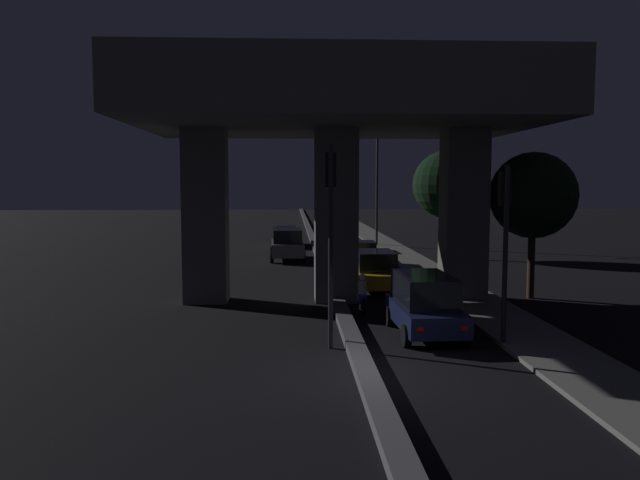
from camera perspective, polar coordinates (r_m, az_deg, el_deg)
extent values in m
plane|color=black|center=(15.34, 4.11, -12.27)|extent=(200.00, 200.00, 0.00)
cube|color=#4C4C51|center=(49.77, -0.62, -0.04)|extent=(0.52, 126.00, 0.26)
cube|color=#5B5956|center=(43.36, 6.77, -0.92)|extent=(2.38, 126.00, 0.12)
cube|color=#5B5956|center=(24.61, -10.40, 2.19)|extent=(1.65, 1.50, 6.73)
cube|color=#5B5956|center=(25.31, 12.98, 2.22)|extent=(1.65, 1.50, 6.73)
cube|color=#5B5956|center=(24.44, 1.46, 2.25)|extent=(1.65, 1.50, 6.73)
cube|color=#5B5956|center=(24.63, 1.48, 12.67)|extent=(15.19, 10.57, 2.19)
cube|color=#333335|center=(24.88, 1.49, 16.20)|extent=(15.19, 0.40, 0.90)
cylinder|color=black|center=(17.20, 0.99, -0.74)|extent=(0.14, 0.14, 5.65)
cube|color=black|center=(17.29, 0.96, 6.42)|extent=(0.30, 0.28, 0.95)
sphere|color=black|center=(17.45, 0.93, 7.38)|extent=(0.18, 0.18, 0.18)
sphere|color=black|center=(17.44, 0.93, 6.41)|extent=(0.18, 0.18, 0.18)
sphere|color=green|center=(17.44, 0.93, 5.43)|extent=(0.18, 0.18, 0.18)
cylinder|color=black|center=(18.20, 16.58, -1.46)|extent=(0.14, 0.14, 5.13)
cube|color=black|center=(18.26, 16.54, 4.50)|extent=(0.30, 0.28, 0.95)
sphere|color=black|center=(18.40, 16.41, 5.43)|extent=(0.18, 0.18, 0.18)
sphere|color=black|center=(18.40, 16.39, 4.51)|extent=(0.18, 0.18, 0.18)
sphere|color=green|center=(18.41, 16.37, 3.59)|extent=(0.18, 0.18, 0.18)
cylinder|color=#2D2D30|center=(46.40, 5.23, 4.84)|extent=(0.18, 0.18, 8.79)
cylinder|color=#2D2D30|center=(46.45, 4.00, 10.09)|extent=(2.05, 0.10, 0.10)
ellipsoid|color=#F2B759|center=(46.33, 2.72, 9.99)|extent=(0.56, 0.32, 0.24)
cube|color=#141938|center=(19.31, 9.56, -6.74)|extent=(1.83, 4.06, 0.63)
cube|color=black|center=(19.26, 9.52, -4.46)|extent=(1.59, 2.93, 0.89)
cylinder|color=black|center=(20.47, 6.35, -6.92)|extent=(0.22, 0.65, 0.65)
cylinder|color=black|center=(20.84, 10.96, -6.77)|extent=(0.22, 0.65, 0.65)
cylinder|color=black|center=(17.93, 7.90, -8.67)|extent=(0.22, 0.65, 0.65)
cylinder|color=black|center=(18.35, 13.12, -8.44)|extent=(0.22, 0.65, 0.65)
cube|color=red|center=(17.24, 9.18, -8.06)|extent=(0.18, 0.03, 0.11)
cube|color=red|center=(17.56, 13.07, -7.89)|extent=(0.18, 0.03, 0.11)
cube|color=gold|center=(27.25, 5.02, -3.31)|extent=(1.83, 4.16, 0.61)
cube|color=black|center=(27.15, 5.03, -1.85)|extent=(1.61, 2.50, 0.80)
cylinder|color=black|center=(28.53, 2.86, -3.53)|extent=(0.20, 0.60, 0.60)
cylinder|color=black|center=(28.76, 6.39, -3.49)|extent=(0.20, 0.60, 0.60)
cylinder|color=black|center=(25.84, 3.47, -4.44)|extent=(0.20, 0.60, 0.60)
cylinder|color=black|center=(26.09, 7.36, -4.38)|extent=(0.20, 0.60, 0.60)
cube|color=red|center=(25.11, 4.23, -3.95)|extent=(0.18, 0.03, 0.11)
cube|color=red|center=(25.30, 7.09, -3.91)|extent=(0.18, 0.03, 0.11)
cube|color=silver|center=(35.24, 3.81, -1.42)|extent=(1.81, 4.69, 0.59)
cube|color=black|center=(35.07, 3.83, -0.54)|extent=(1.54, 1.90, 0.52)
cylinder|color=black|center=(36.74, 2.32, -1.61)|extent=(0.22, 0.59, 0.58)
cylinder|color=black|center=(36.87, 4.88, -1.60)|extent=(0.22, 0.59, 0.58)
cylinder|color=black|center=(33.70, 2.63, -2.22)|extent=(0.22, 0.59, 0.58)
cylinder|color=black|center=(33.85, 5.42, -2.20)|extent=(0.22, 0.59, 0.58)
cube|color=red|center=(32.89, 3.13, -1.83)|extent=(0.18, 0.03, 0.11)
cube|color=red|center=(32.99, 5.18, -1.82)|extent=(0.18, 0.03, 0.11)
cube|color=gold|center=(42.48, 2.20, -0.26)|extent=(1.84, 4.35, 0.61)
cube|color=black|center=(42.42, 2.21, 0.60)|extent=(1.59, 2.62, 0.66)
cylinder|color=black|center=(43.82, 0.90, -0.49)|extent=(0.22, 0.64, 0.63)
cylinder|color=black|center=(44.01, 3.07, -0.47)|extent=(0.22, 0.64, 0.63)
cylinder|color=black|center=(41.01, 1.27, -0.87)|extent=(0.22, 0.64, 0.63)
cylinder|color=black|center=(41.21, 3.58, -0.85)|extent=(0.22, 0.64, 0.63)
cube|color=red|center=(40.27, 1.71, -0.51)|extent=(0.18, 0.04, 0.11)
cube|color=red|center=(40.42, 3.40, -0.49)|extent=(0.18, 0.04, 0.11)
cube|color=#515459|center=(37.92, -3.02, -0.73)|extent=(2.04, 4.51, 0.77)
cube|color=black|center=(37.74, -3.02, 0.43)|extent=(1.77, 3.26, 0.79)
cylinder|color=black|center=(36.54, -1.50, -1.56)|extent=(0.22, 0.70, 0.69)
cylinder|color=black|center=(36.49, -4.41, -1.58)|extent=(0.22, 0.70, 0.69)
cylinder|color=black|center=(39.46, -1.72, -1.07)|extent=(0.22, 0.70, 0.69)
cylinder|color=black|center=(39.41, -4.42, -1.09)|extent=(0.22, 0.70, 0.69)
cube|color=white|center=(40.18, -2.15, -0.57)|extent=(0.18, 0.04, 0.11)
cube|color=white|center=(40.15, -4.04, -0.58)|extent=(0.18, 0.04, 0.11)
cube|color=gold|center=(46.52, -3.09, 0.26)|extent=(1.88, 4.59, 0.68)
cube|color=black|center=(46.58, -3.09, 0.98)|extent=(1.56, 1.87, 0.49)
cylinder|color=black|center=(45.03, -2.13, -0.33)|extent=(0.23, 0.66, 0.65)
cylinder|color=black|center=(45.11, -4.23, -0.33)|extent=(0.23, 0.66, 0.65)
cylinder|color=black|center=(48.00, -2.02, 0.00)|extent=(0.23, 0.66, 0.65)
cylinder|color=black|center=(48.08, -3.99, 0.00)|extent=(0.23, 0.66, 0.65)
cube|color=white|center=(48.76, -2.27, 0.36)|extent=(0.18, 0.04, 0.11)
cube|color=white|center=(48.82, -3.66, 0.36)|extent=(0.18, 0.04, 0.11)
cylinder|color=black|center=(23.21, 3.76, -5.58)|extent=(0.09, 0.56, 0.56)
cylinder|color=black|center=(22.06, 4.03, -6.14)|extent=(0.11, 0.56, 0.56)
cube|color=navy|center=(22.59, 3.89, -5.31)|extent=(0.26, 0.90, 0.32)
cylinder|color=beige|center=(22.53, 3.90, -4.31)|extent=(0.33, 0.33, 0.48)
sphere|color=silver|center=(22.47, 3.91, -3.40)|extent=(0.24, 0.24, 0.24)
cube|color=red|center=(21.97, 4.05, -5.61)|extent=(0.08, 0.03, 0.08)
cylinder|color=black|center=(30.72, 1.89, -2.97)|extent=(0.08, 0.53, 0.53)
cylinder|color=black|center=(29.51, 2.06, -3.31)|extent=(0.10, 0.53, 0.53)
cube|color=silver|center=(30.08, 1.97, -2.72)|extent=(0.25, 0.94, 0.32)
cylinder|color=navy|center=(30.03, 1.98, -1.96)|extent=(0.32, 0.32, 0.49)
sphere|color=#B21919|center=(29.99, 1.98, -1.27)|extent=(0.24, 0.24, 0.24)
cube|color=red|center=(29.43, 2.07, -2.90)|extent=(0.08, 0.03, 0.08)
cylinder|color=black|center=(35.96, 1.60, -1.73)|extent=(0.10, 0.61, 0.61)
cylinder|color=black|center=(34.60, 1.69, -2.00)|extent=(0.12, 0.61, 0.61)
cube|color=maroon|center=(35.25, 1.65, -1.51)|extent=(0.27, 1.05, 0.32)
cylinder|color=maroon|center=(35.20, 1.65, -0.78)|extent=(0.33, 0.33, 0.59)
sphere|color=silver|center=(35.16, 1.65, -0.11)|extent=(0.24, 0.24, 0.24)
cube|color=red|center=(34.52, 1.70, -1.65)|extent=(0.08, 0.03, 0.08)
cylinder|color=#2D261E|center=(25.46, 13.16, -4.18)|extent=(0.32, 0.32, 0.82)
cylinder|color=navy|center=(25.35, 13.20, -2.50)|extent=(0.37, 0.37, 0.69)
sphere|color=tan|center=(25.30, 13.22, -1.48)|extent=(0.22, 0.22, 0.22)
cylinder|color=#2D2116|center=(26.46, 18.74, -2.01)|extent=(0.29, 0.29, 2.86)
sphere|color=black|center=(26.28, 18.91, 3.90)|extent=(3.45, 3.45, 3.45)
cylinder|color=#38281C|center=(39.55, 11.40, 0.55)|extent=(0.33, 0.33, 3.03)
sphere|color=black|center=(39.43, 11.47, 5.00)|extent=(4.16, 4.16, 4.16)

